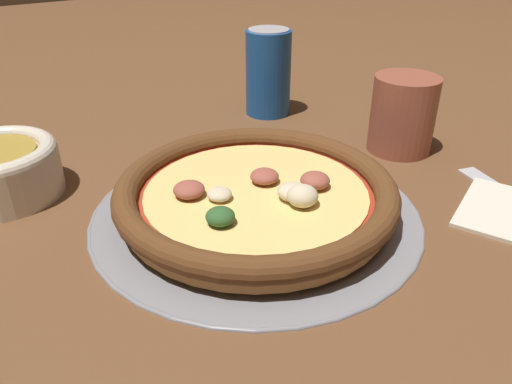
% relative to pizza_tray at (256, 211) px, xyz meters
% --- Properties ---
extents(ground_plane, '(3.00, 3.00, 0.00)m').
position_rel_pizza_tray_xyz_m(ground_plane, '(0.00, 0.00, -0.00)').
color(ground_plane, brown).
extents(pizza_tray, '(0.33, 0.33, 0.01)m').
position_rel_pizza_tray_xyz_m(pizza_tray, '(0.00, 0.00, 0.00)').
color(pizza_tray, gray).
rests_on(pizza_tray, ground_plane).
extents(pizza, '(0.28, 0.28, 0.04)m').
position_rel_pizza_tray_xyz_m(pizza, '(-0.00, 0.00, 0.02)').
color(pizza, '#BC7F42').
rests_on(pizza, pizza_tray).
extents(drinking_cup, '(0.08, 0.08, 0.10)m').
position_rel_pizza_tray_xyz_m(drinking_cup, '(0.03, -0.24, 0.04)').
color(drinking_cup, brown).
rests_on(drinking_cup, ground_plane).
extents(beverage_can, '(0.07, 0.07, 0.12)m').
position_rel_pizza_tray_xyz_m(beverage_can, '(0.23, -0.18, 0.06)').
color(beverage_can, '#194C99').
rests_on(beverage_can, ground_plane).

